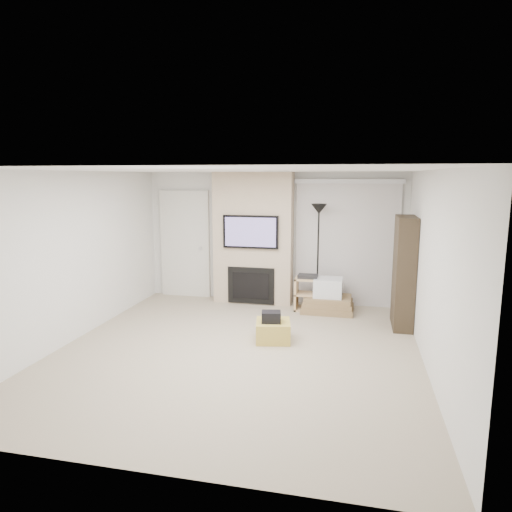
% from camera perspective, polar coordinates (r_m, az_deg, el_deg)
% --- Properties ---
extents(floor, '(5.00, 5.50, 0.00)m').
position_cam_1_polar(floor, '(6.55, -2.32, -11.77)').
color(floor, tan).
rests_on(floor, ground).
extents(ceiling, '(5.00, 5.50, 0.00)m').
position_cam_1_polar(ceiling, '(6.08, -2.48, 10.68)').
color(ceiling, white).
rests_on(ceiling, wall_back).
extents(wall_back, '(5.00, 0.00, 2.50)m').
position_cam_1_polar(wall_back, '(8.85, 2.17, 2.34)').
color(wall_back, silver).
rests_on(wall_back, ground).
extents(wall_front, '(5.00, 0.00, 2.50)m').
position_cam_1_polar(wall_front, '(3.69, -13.54, -8.87)').
color(wall_front, silver).
rests_on(wall_front, ground).
extents(wall_left, '(0.00, 5.50, 2.50)m').
position_cam_1_polar(wall_left, '(7.24, -21.89, -0.09)').
color(wall_left, silver).
rests_on(wall_left, ground).
extents(wall_right, '(0.00, 5.50, 2.50)m').
position_cam_1_polar(wall_right, '(6.07, 21.09, -1.87)').
color(wall_right, silver).
rests_on(wall_right, ground).
extents(hvac_vent, '(0.35, 0.18, 0.01)m').
position_cam_1_polar(hvac_vent, '(6.78, 2.62, 10.58)').
color(hvac_vent, silver).
rests_on(hvac_vent, ceiling).
extents(ottoman, '(0.58, 0.58, 0.30)m').
position_cam_1_polar(ottoman, '(6.88, 2.15, -9.33)').
color(ottoman, gold).
rests_on(ottoman, floor).
extents(black_bag, '(0.32, 0.27, 0.16)m').
position_cam_1_polar(black_bag, '(6.77, 1.91, -7.61)').
color(black_bag, black).
rests_on(black_bag, ottoman).
extents(fireplace_wall, '(1.50, 0.47, 2.50)m').
position_cam_1_polar(fireplace_wall, '(8.71, -0.35, 2.13)').
color(fireplace_wall, '#C3AA8E').
rests_on(fireplace_wall, floor).
extents(entry_door, '(1.02, 0.11, 2.14)m').
position_cam_1_polar(entry_door, '(9.33, -8.82, 1.41)').
color(entry_door, silver).
rests_on(entry_door, floor).
extents(vertical_blinds, '(1.98, 0.10, 2.37)m').
position_cam_1_polar(vertical_blinds, '(8.65, 11.27, 2.13)').
color(vertical_blinds, silver).
rests_on(vertical_blinds, floor).
extents(floor_lamp, '(0.29, 0.29, 1.94)m').
position_cam_1_polar(floor_lamp, '(8.28, 7.83, 3.64)').
color(floor_lamp, black).
rests_on(floor_lamp, floor).
extents(av_stand, '(0.45, 0.38, 0.66)m').
position_cam_1_polar(av_stand, '(8.40, 6.45, -4.43)').
color(av_stand, '#D7B07C').
rests_on(av_stand, floor).
extents(box_stack, '(0.92, 0.70, 0.61)m').
position_cam_1_polar(box_stack, '(8.39, 8.97, -5.31)').
color(box_stack, olive).
rests_on(box_stack, floor).
extents(bookshelf, '(0.30, 0.80, 1.80)m').
position_cam_1_polar(bookshelf, '(7.69, 18.00, -1.96)').
color(bookshelf, black).
rests_on(bookshelf, floor).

